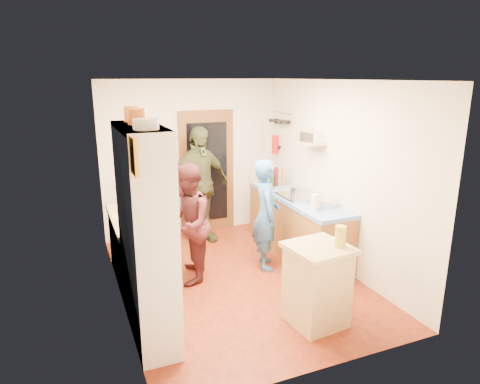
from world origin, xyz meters
TOP-DOWN VIEW (x-y plane):
  - floor at (0.00, 0.00)m, footprint 3.00×4.00m
  - ceiling at (0.00, 0.00)m, footprint 3.00×4.00m
  - wall_back at (0.00, 2.01)m, footprint 3.00×0.02m
  - wall_front at (0.00, -2.01)m, footprint 3.00×0.02m
  - wall_left at (-1.51, 0.00)m, footprint 0.02×4.00m
  - wall_right at (1.51, 0.00)m, footprint 0.02×4.00m
  - door_frame at (0.25, 1.97)m, footprint 0.95×0.06m
  - door_glass at (0.25, 1.94)m, footprint 0.70×0.02m
  - hutch_body at (-1.30, -0.80)m, footprint 0.40×1.20m
  - hutch_top_shelf at (-1.30, -0.80)m, footprint 0.40×1.14m
  - plate_stack at (-1.30, -1.14)m, footprint 0.22×0.22m
  - orange_pot_a at (-1.30, -0.71)m, footprint 0.19×0.19m
  - orange_pot_b at (-1.30, -0.42)m, footprint 0.17×0.17m
  - left_counter_base at (-1.20, 0.45)m, footprint 0.60×1.40m
  - left_counter_top at (-1.20, 0.45)m, footprint 0.64×1.44m
  - toaster at (-1.15, -0.01)m, footprint 0.25×0.19m
  - kettle at (-1.25, 0.32)m, footprint 0.20×0.20m
  - orange_bowl at (-1.12, 0.60)m, footprint 0.28×0.28m
  - chopping_board at (-1.18, 0.93)m, footprint 0.35×0.29m
  - right_counter_base at (1.20, 0.50)m, footprint 0.60×2.20m
  - right_counter_top at (1.20, 0.50)m, footprint 0.62×2.22m
  - hob at (1.20, 0.44)m, footprint 0.55×0.58m
  - pot_on_hob at (1.15, 0.46)m, footprint 0.19×0.19m
  - bottle_a at (1.05, 1.09)m, footprint 0.08×0.08m
  - bottle_b at (1.18, 1.18)m, footprint 0.09×0.09m
  - bottle_c at (1.31, 1.19)m, footprint 0.08×0.08m
  - paper_towel at (1.05, -0.20)m, footprint 0.12×0.12m
  - mixing_bowl at (1.30, -0.12)m, footprint 0.27×0.27m
  - island_base at (0.42, -1.30)m, footprint 0.61×0.61m
  - island_top at (0.42, -1.30)m, footprint 0.68×0.68m
  - cutting_board at (0.36, -1.25)m, footprint 0.38×0.32m
  - oil_jar at (0.61, -1.40)m, footprint 0.13×0.13m
  - pan_rail at (1.46, 1.52)m, footprint 0.02×0.65m
  - pan_hang_a at (1.40, 1.35)m, footprint 0.18×0.18m
  - pan_hang_b at (1.40, 1.55)m, footprint 0.16×0.16m
  - pan_hang_c at (1.40, 1.75)m, footprint 0.17×0.17m
  - wall_shelf at (1.37, 0.45)m, footprint 0.26×0.42m
  - radio at (1.37, 0.45)m, footprint 0.27×0.33m
  - ext_bracket at (1.47, 1.70)m, footprint 0.06×0.10m
  - fire_extinguisher at (1.41, 1.70)m, footprint 0.11×0.11m
  - picture_frame at (-1.48, -1.55)m, footprint 0.03×0.25m
  - person_hob at (0.56, 0.20)m, footprint 0.52×0.65m
  - person_left at (-0.56, 0.25)m, footprint 0.82×0.93m
  - person_back at (-0.03, 1.51)m, footprint 1.19×0.73m

SIDE VIEW (x-z plane):
  - floor at x=0.00m, z-range -0.02..0.00m
  - right_counter_base at x=1.20m, z-range 0.00..0.84m
  - left_counter_base at x=-1.20m, z-range 0.00..0.85m
  - island_base at x=0.42m, z-range 0.00..0.86m
  - person_hob at x=0.56m, z-range 0.00..1.56m
  - person_left at x=-0.56m, z-range 0.00..1.59m
  - right_counter_top at x=1.20m, z-range 0.84..0.90m
  - left_counter_top at x=-1.20m, z-range 0.85..0.90m
  - island_top at x=0.42m, z-range 0.86..0.91m
  - cutting_board at x=0.36m, z-range 0.89..0.91m
  - chopping_board at x=-1.18m, z-range 0.90..0.92m
  - hob at x=1.20m, z-range 0.90..0.94m
  - orange_bowl at x=-1.12m, z-range 0.90..1.00m
  - person_back at x=-0.03m, z-range 0.00..1.90m
  - mixing_bowl at x=1.30m, z-range 0.90..1.00m
  - toaster at x=-1.15m, z-range 0.90..1.07m
  - kettle at x=-1.25m, z-range 0.90..1.08m
  - pot_on_hob at x=1.15m, z-range 0.94..1.06m
  - paper_towel at x=1.05m, z-range 0.90..1.13m
  - oil_jar at x=0.61m, z-range 0.91..1.14m
  - bottle_a at x=1.05m, z-range 0.90..1.19m
  - bottle_c at x=1.31m, z-range 0.90..1.20m
  - door_frame at x=0.25m, z-range 0.00..2.10m
  - door_glass at x=0.25m, z-range 0.20..1.90m
  - bottle_b at x=1.18m, z-range 0.90..1.21m
  - hutch_body at x=-1.30m, z-range 0.00..2.20m
  - wall_back at x=0.00m, z-range 0.00..2.60m
  - wall_front at x=0.00m, z-range 0.00..2.60m
  - wall_left at x=-1.51m, z-range 0.00..2.60m
  - wall_right at x=1.51m, z-range 0.00..2.60m
  - ext_bracket at x=1.47m, z-range 1.43..1.47m
  - fire_extinguisher at x=1.41m, z-range 1.34..1.66m
  - wall_shelf at x=1.37m, z-range 1.69..1.71m
  - radio at x=1.37m, z-range 1.72..1.86m
  - pan_hang_b at x=1.40m, z-range 1.88..1.92m
  - pan_hang_c at x=1.40m, z-range 1.89..1.93m
  - pan_hang_a at x=1.40m, z-range 1.90..1.94m
  - pan_rail at x=1.46m, z-range 2.04..2.06m
  - picture_frame at x=-1.48m, z-range 1.90..2.20m
  - hutch_top_shelf at x=-1.30m, z-range 2.16..2.20m
  - plate_stack at x=-1.30m, z-range 2.20..2.29m
  - orange_pot_a at x=-1.30m, z-range 2.20..2.35m
  - orange_pot_b at x=-1.30m, z-range 2.20..2.35m
  - ceiling at x=0.00m, z-range 2.60..2.62m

